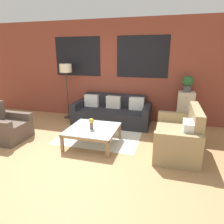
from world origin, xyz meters
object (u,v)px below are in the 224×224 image
(coffee_table, at_px, (93,130))
(settee_vintage, at_px, (179,137))
(armchair_corner, at_px, (6,128))
(floor_lamp, at_px, (66,72))
(couch_dark, at_px, (112,113))
(potted_plant, at_px, (188,83))
(drawer_cabinet, at_px, (185,110))
(flower_vase, at_px, (91,123))

(coffee_table, bearing_deg, settee_vintage, 5.20)
(armchair_corner, xyz_separation_m, floor_lamp, (0.58, 1.84, 1.11))
(couch_dark, bearing_deg, potted_plant, 6.76)
(floor_lamp, xyz_separation_m, drawer_cabinet, (3.34, 0.11, -0.91))
(couch_dark, bearing_deg, flower_vase, -90.88)
(couch_dark, height_order, settee_vintage, settee_vintage)
(armchair_corner, relative_size, flower_vase, 3.51)
(armchair_corner, distance_m, floor_lamp, 2.23)
(armchair_corner, distance_m, flower_vase, 2.01)
(drawer_cabinet, bearing_deg, couch_dark, -173.24)
(flower_vase, bearing_deg, potted_plant, 41.47)
(couch_dark, xyz_separation_m, settee_vintage, (1.74, -1.27, 0.03))
(settee_vintage, distance_m, armchair_corner, 3.76)
(armchair_corner, relative_size, drawer_cabinet, 0.88)
(floor_lamp, bearing_deg, potted_plant, 1.88)
(flower_vase, bearing_deg, couch_dark, 89.12)
(settee_vintage, xyz_separation_m, floor_lamp, (-3.15, 1.39, 1.08))
(coffee_table, height_order, floor_lamp, floor_lamp)
(potted_plant, bearing_deg, floor_lamp, -178.12)
(armchair_corner, bearing_deg, coffee_table, 8.44)
(settee_vintage, height_order, floor_lamp, floor_lamp)
(settee_vintage, xyz_separation_m, flower_vase, (-1.76, -0.22, 0.20))
(settee_vintage, bearing_deg, drawer_cabinet, 82.86)
(couch_dark, height_order, armchair_corner, armchair_corner)
(drawer_cabinet, distance_m, flower_vase, 2.60)
(armchair_corner, height_order, floor_lamp, floor_lamp)
(coffee_table, distance_m, floor_lamp, 2.34)
(coffee_table, relative_size, potted_plant, 2.52)
(couch_dark, relative_size, settee_vintage, 1.47)
(couch_dark, distance_m, settee_vintage, 2.15)
(drawer_cabinet, bearing_deg, settee_vintage, -97.14)
(drawer_cabinet, distance_m, potted_plant, 0.70)
(settee_vintage, distance_m, potted_plant, 1.74)
(couch_dark, distance_m, armchair_corner, 2.64)
(drawer_cabinet, height_order, potted_plant, potted_plant)
(settee_vintage, distance_m, floor_lamp, 3.61)
(settee_vintage, relative_size, coffee_table, 1.39)
(settee_vintage, relative_size, drawer_cabinet, 1.50)
(couch_dark, bearing_deg, coffee_table, -90.91)
(potted_plant, distance_m, flower_vase, 2.68)
(settee_vintage, distance_m, coffee_table, 1.77)
(settee_vintage, bearing_deg, coffee_table, -174.80)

